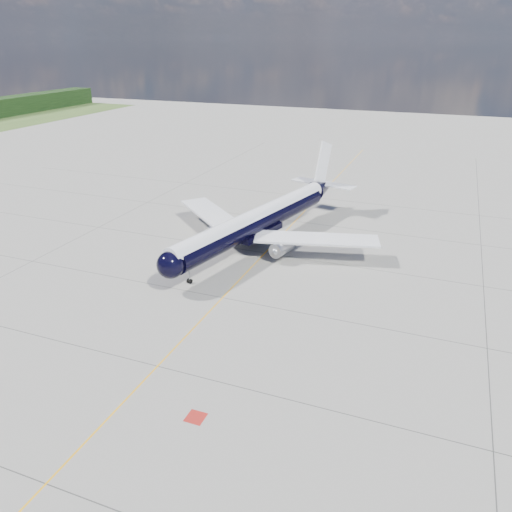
# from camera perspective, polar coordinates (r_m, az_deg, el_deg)

# --- Properties ---
(ground) EXTENTS (320.00, 320.00, 0.00)m
(ground) POSITION_cam_1_polar(r_m,az_deg,el_deg) (78.44, 2.31, 1.70)
(ground) COLOR gray
(ground) RESTS_ON ground
(taxiway_centerline) EXTENTS (0.16, 160.00, 0.01)m
(taxiway_centerline) POSITION_cam_1_polar(r_m,az_deg,el_deg) (74.09, 1.04, 0.36)
(taxiway_centerline) COLOR #F7A70D
(taxiway_centerline) RESTS_ON ground
(red_marking) EXTENTS (1.60, 1.60, 0.01)m
(red_marking) POSITION_cam_1_polar(r_m,az_deg,el_deg) (44.39, -6.91, -17.83)
(red_marking) COLOR maroon
(red_marking) RESTS_ON ground
(main_airliner) EXTENTS (35.87, 44.33, 12.96)m
(main_airliner) POSITION_cam_1_polar(r_m,az_deg,el_deg) (75.83, 0.51, 4.18)
(main_airliner) COLOR black
(main_airliner) RESTS_ON ground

